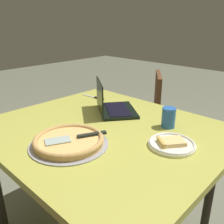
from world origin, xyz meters
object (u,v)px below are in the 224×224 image
at_px(chair_far, 143,112).
at_px(laptop, 112,106).
at_px(pizza_tray, 69,141).
at_px(drink_cup, 169,117).
at_px(dining_table, 104,139).
at_px(table_knife, 95,97).
at_px(pizza_plate, 172,144).

bearing_deg(chair_far, laptop, 110.62).
bearing_deg(pizza_tray, chair_far, -70.23).
bearing_deg(drink_cup, chair_far, -45.23).
bearing_deg(pizza_tray, laptop, -71.55).
bearing_deg(dining_table, table_knife, -37.53).
relative_size(pizza_plate, table_knife, 1.06).
bearing_deg(laptop, table_knife, -23.51).
relative_size(dining_table, chair_far, 1.47).
bearing_deg(pizza_tray, drink_cup, -114.48).
height_order(laptop, chair_far, laptop).
relative_size(pizza_plate, drink_cup, 1.99).
height_order(pizza_plate, pizza_tray, pizza_tray).
bearing_deg(table_knife, chair_far, -94.02).
xyz_separation_m(dining_table, table_knife, (0.45, -0.34, 0.07)).
relative_size(dining_table, table_knife, 5.96).
bearing_deg(pizza_plate, laptop, -14.62).
bearing_deg(pizza_plate, drink_cup, -54.20).
distance_m(pizza_plate, drink_cup, 0.23).
distance_m(table_knife, drink_cup, 0.71).
height_order(table_knife, drink_cup, drink_cup).
height_order(laptop, table_knife, laptop).
distance_m(dining_table, pizza_plate, 0.40).
height_order(dining_table, drink_cup, drink_cup).
height_order(laptop, pizza_tray, laptop).
height_order(dining_table, chair_far, chair_far).
bearing_deg(table_knife, drink_cup, 173.00).
height_order(table_knife, chair_far, chair_far).
relative_size(dining_table, laptop, 3.36).
distance_m(pizza_plate, chair_far, 1.19).
relative_size(pizza_tray, table_knife, 1.79).
bearing_deg(laptop, drink_cup, -172.91).
bearing_deg(chair_far, dining_table, 113.84).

